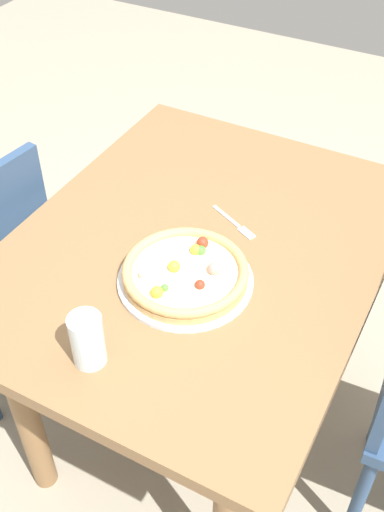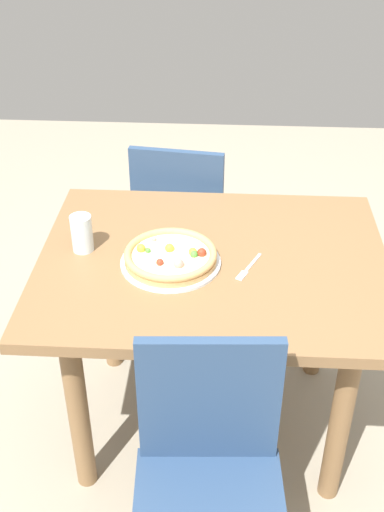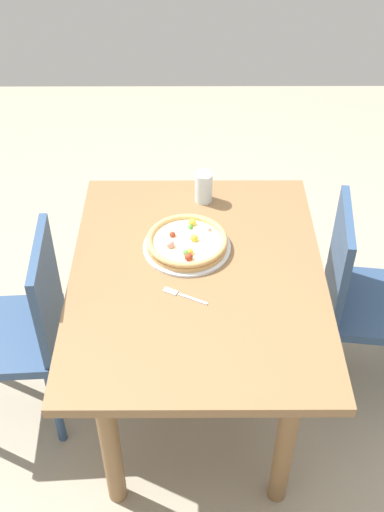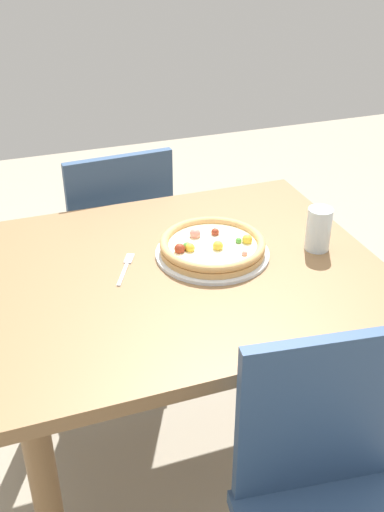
# 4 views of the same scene
# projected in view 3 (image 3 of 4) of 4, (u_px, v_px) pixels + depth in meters

# --- Properties ---
(ground_plane) EXTENTS (6.00, 6.00, 0.00)m
(ground_plane) POSITION_uv_depth(u_px,v_px,m) (196.00, 401.00, 2.72)
(ground_plane) COLOR #9E937F
(dining_table) EXTENTS (1.15, 0.90, 0.77)m
(dining_table) POSITION_uv_depth(u_px,v_px,m) (197.00, 297.00, 2.29)
(dining_table) COLOR olive
(dining_table) RESTS_ON ground
(chair_near) EXTENTS (0.45, 0.45, 0.90)m
(chair_near) POSITION_uv_depth(u_px,v_px,m) (363.00, 296.00, 2.50)
(chair_near) COLOR navy
(chair_near) RESTS_ON ground
(chair_far) EXTENTS (0.42, 0.42, 0.90)m
(chair_far) POSITION_uv_depth(u_px,v_px,m) (22.00, 328.00, 2.38)
(chair_far) COLOR navy
(chair_far) RESTS_ON ground
(plate) EXTENTS (0.33, 0.33, 0.01)m
(plate) POSITION_uv_depth(u_px,v_px,m) (187.00, 247.00, 2.31)
(plate) COLOR silver
(plate) RESTS_ON dining_table
(pizza) EXTENTS (0.30, 0.30, 0.05)m
(pizza) POSITION_uv_depth(u_px,v_px,m) (187.00, 242.00, 2.29)
(pizza) COLOR tan
(pizza) RESTS_ON plate
(fork) EXTENTS (0.09, 0.16, 0.00)m
(fork) POSITION_uv_depth(u_px,v_px,m) (182.00, 295.00, 2.13)
(fork) COLOR silver
(fork) RESTS_ON dining_table
(drinking_glass) EXTENTS (0.07, 0.07, 0.13)m
(drinking_glass) POSITION_uv_depth(u_px,v_px,m) (204.00, 187.00, 2.50)
(drinking_glass) COLOR silver
(drinking_glass) RESTS_ON dining_table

